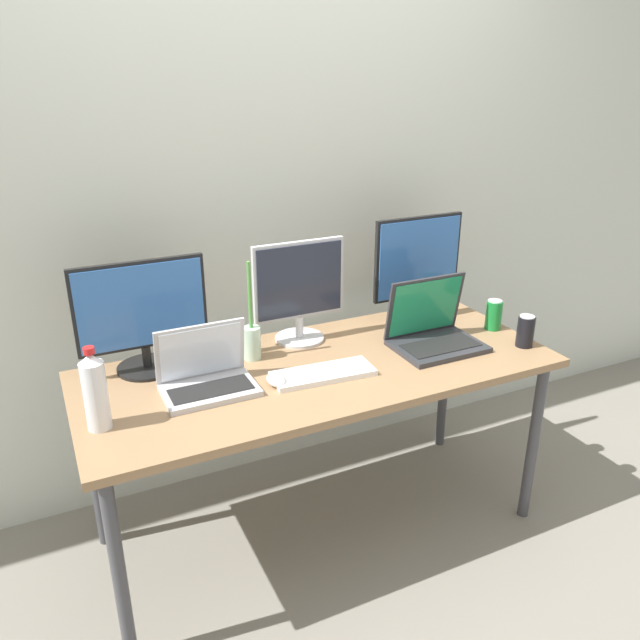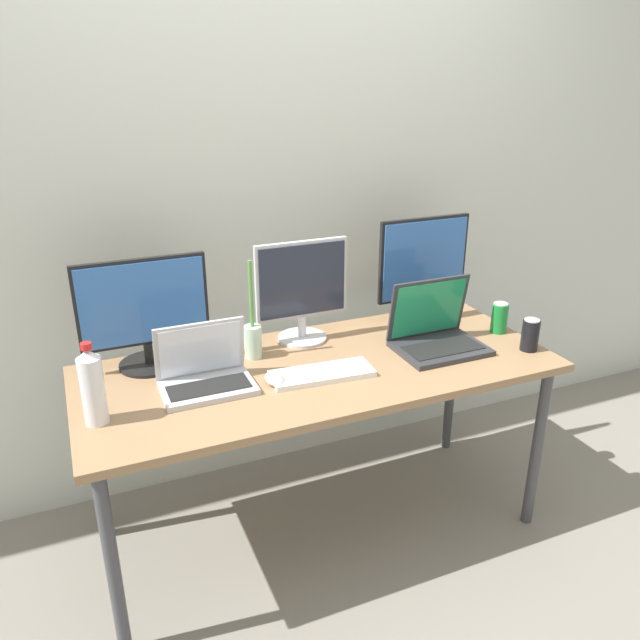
{
  "view_description": "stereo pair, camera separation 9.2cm",
  "coord_description": "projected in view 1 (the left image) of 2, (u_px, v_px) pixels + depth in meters",
  "views": [
    {
      "loc": [
        -0.89,
        -1.85,
        1.76
      ],
      "look_at": [
        0.0,
        0.0,
        0.92
      ],
      "focal_mm": 35.0,
      "sensor_mm": 36.0,
      "label": 1
    },
    {
      "loc": [
        -0.8,
        -1.88,
        1.76
      ],
      "look_at": [
        0.0,
        0.0,
        0.92
      ],
      "focal_mm": 35.0,
      "sensor_mm": 36.0,
      "label": 2
    }
  ],
  "objects": [
    {
      "name": "soda_can_near_keyboard",
      "position": [
        493.0,
        314.0,
        2.58
      ],
      "size": [
        0.07,
        0.07,
        0.13
      ],
      "color": "#197F33",
      "rests_on": "work_desk"
    },
    {
      "name": "mouse_by_keyboard",
      "position": [
        276.0,
        380.0,
        2.13
      ],
      "size": [
        0.07,
        0.1,
        0.04
      ],
      "primitive_type": "ellipsoid",
      "rotation": [
        0.0,
        0.0,
        0.04
      ],
      "color": "silver",
      "rests_on": "work_desk"
    },
    {
      "name": "ground_plane",
      "position": [
        320.0,
        527.0,
        2.56
      ],
      "size": [
        16.0,
        16.0,
        0.0
      ],
      "primitive_type": "plane",
      "color": "gray"
    },
    {
      "name": "laptop_silver",
      "position": [
        206.0,
        375.0,
        2.1
      ],
      "size": [
        0.31,
        0.21,
        0.22
      ],
      "color": "#B7B7BC",
      "rests_on": "work_desk"
    },
    {
      "name": "laptop_secondary",
      "position": [
        433.0,
        331.0,
        2.43
      ],
      "size": [
        0.34,
        0.25,
        0.26
      ],
      "color": "#2D2D33",
      "rests_on": "work_desk"
    },
    {
      "name": "monitor_right",
      "position": [
        417.0,
        265.0,
        2.62
      ],
      "size": [
        0.41,
        0.2,
        0.45
      ],
      "color": "black",
      "rests_on": "work_desk"
    },
    {
      "name": "monitor_left",
      "position": [
        142.0,
        315.0,
        2.18
      ],
      "size": [
        0.46,
        0.22,
        0.41
      ],
      "color": "black",
      "rests_on": "work_desk"
    },
    {
      "name": "work_desk",
      "position": [
        320.0,
        381.0,
        2.3
      ],
      "size": [
        1.73,
        0.72,
        0.74
      ],
      "color": "#424247",
      "rests_on": "ground"
    },
    {
      "name": "soda_can_by_laptop",
      "position": [
        525.0,
        331.0,
        2.42
      ],
      "size": [
        0.07,
        0.07,
        0.13
      ],
      "color": "black",
      "rests_on": "work_desk"
    },
    {
      "name": "wall_back",
      "position": [
        258.0,
        186.0,
        2.56
      ],
      "size": [
        7.0,
        0.08,
        2.6
      ],
      "primitive_type": "cube",
      "color": "silver",
      "rests_on": "ground"
    },
    {
      "name": "keyboard_main",
      "position": [
        323.0,
        374.0,
        2.2
      ],
      "size": [
        0.37,
        0.16,
        0.02
      ],
      "primitive_type": "cube",
      "rotation": [
        0.0,
        0.0,
        -0.07
      ],
      "color": "white",
      "rests_on": "work_desk"
    },
    {
      "name": "monitor_center",
      "position": [
        299.0,
        289.0,
        2.42
      ],
      "size": [
        0.37,
        0.2,
        0.4
      ],
      "color": "silver",
      "rests_on": "work_desk"
    },
    {
      "name": "bamboo_vase",
      "position": [
        252.0,
        339.0,
        2.31
      ],
      "size": [
        0.07,
        0.07,
        0.38
      ],
      "color": "#B2D1B7",
      "rests_on": "work_desk"
    },
    {
      "name": "water_bottle",
      "position": [
        95.0,
        392.0,
        1.84
      ],
      "size": [
        0.07,
        0.07,
        0.27
      ],
      "color": "silver",
      "rests_on": "work_desk"
    }
  ]
}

